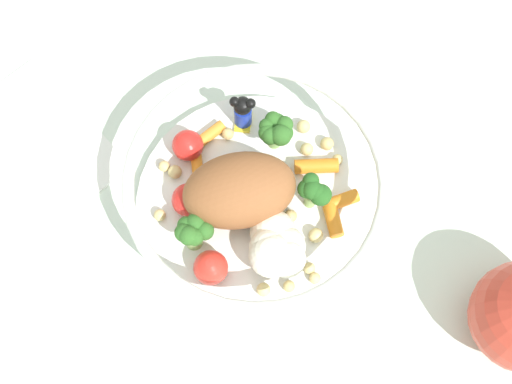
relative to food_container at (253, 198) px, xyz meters
name	(u,v)px	position (x,y,z in m)	size (l,w,h in m)	color
ground_plane	(275,193)	(-0.02, 0.01, -0.03)	(2.40, 2.40, 0.00)	silver
food_container	(253,198)	(0.00, 0.00, 0.00)	(0.21, 0.21, 0.07)	white
folded_napkin	(20,157)	(0.04, -0.20, -0.03)	(0.13, 0.14, 0.01)	white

